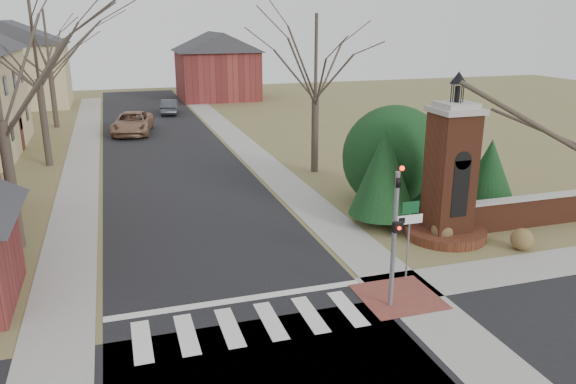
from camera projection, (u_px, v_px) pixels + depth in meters
name	position (u px, v px, depth m)	size (l,w,h in m)	color
ground	(257.00, 339.00, 15.20)	(120.00, 120.00, 0.00)	olive
main_street	(169.00, 157.00, 35.24)	(8.00, 70.00, 0.01)	black
crosswalk_zone	(250.00, 324.00, 15.92)	(8.00, 2.20, 0.02)	silver
stop_bar	(239.00, 300.00, 17.29)	(8.00, 0.35, 0.02)	silver
sidewalk_right_main	(250.00, 151.00, 36.73)	(2.00, 60.00, 0.02)	gray
sidewalk_left	(82.00, 163.00, 33.74)	(2.00, 60.00, 0.02)	gray
curb_apron	(398.00, 297.00, 17.49)	(2.40, 2.40, 0.02)	brown
traffic_signal_pole	(395.00, 226.00, 16.19)	(0.28, 0.41, 4.50)	slate
sign_post	(409.00, 225.00, 18.04)	(0.90, 0.07, 2.75)	slate
brick_gate_monument	(449.00, 185.00, 21.70)	(3.20, 3.20, 6.47)	#5F2D1C
brick_garden_wall	(540.00, 210.00, 23.44)	(7.50, 0.50, 1.30)	#5F2D1C
house_distant_left	(12.00, 63.00, 54.21)	(10.80, 8.80, 8.53)	tan
house_distant_right	(217.00, 64.00, 60.14)	(8.80, 8.80, 7.30)	maroon
evergreen_near	(384.00, 172.00, 22.97)	(2.80, 2.80, 4.10)	#473D33
evergreen_mid	(439.00, 153.00, 24.92)	(3.40, 3.40, 4.70)	#473D33
evergreen_far	(490.00, 170.00, 24.79)	(2.40, 2.40, 3.30)	#473D33
evergreen_mass	(394.00, 153.00, 25.73)	(4.80, 4.80, 4.80)	black
bare_tree_1	(31.00, 24.00, 30.85)	(8.40, 8.40, 11.64)	#473D33
bare_tree_2	(46.00, 36.00, 42.85)	(7.35, 7.35, 10.19)	#473D33
bare_tree_3	(316.00, 50.00, 29.95)	(7.00, 7.00, 9.70)	#473D33
pickup_truck	(133.00, 123.00, 42.20)	(2.66, 5.78, 1.60)	#946B50
distant_car	(169.00, 107.00, 50.97)	(1.42, 4.06, 1.34)	#393C41
dry_shrub_left	(442.00, 231.00, 21.73)	(0.87, 0.87, 0.87)	brown
dry_shrub_right	(522.00, 239.00, 20.97)	(0.83, 0.83, 0.83)	brown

